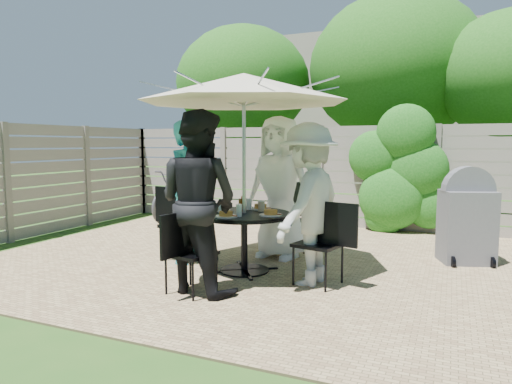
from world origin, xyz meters
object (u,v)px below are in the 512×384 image
at_px(plate_right, 271,213).
at_px(syrup_jug, 242,205).
at_px(person_right, 309,205).
at_px(plate_back, 260,207).
at_px(glass_back, 249,204).
at_px(plate_front, 226,215).
at_px(glass_left, 221,206).
at_px(umbrella, 244,88).
at_px(coffee_cup, 261,206).
at_px(glass_front, 239,210).
at_px(bbq_grill, 467,220).
at_px(chair_front, 190,270).
at_px(person_back, 279,188).
at_px(person_left, 190,193).
at_px(patio_table, 244,231).
at_px(plate_left, 220,209).
at_px(bicycle, 186,195).
at_px(person_front, 198,202).
at_px(chair_back, 284,234).
at_px(chair_right, 319,261).
at_px(chair_left, 182,239).

xyz_separation_m(plate_right, syrup_jug, (-0.41, 0.12, 0.06)).
height_order(person_right, plate_right, person_right).
height_order(plate_back, glass_back, glass_back).
height_order(plate_front, glass_left, glass_left).
bearing_deg(umbrella, plate_front, -99.16).
distance_m(umbrella, coffee_cup, 1.39).
bearing_deg(glass_back, glass_front, -77.16).
bearing_deg(bbq_grill, chair_front, -155.68).
distance_m(person_back, chair_front, 1.92).
relative_size(person_left, glass_left, 12.95).
relative_size(umbrella, person_back, 1.46).
bearing_deg(glass_front, glass_left, 147.84).
distance_m(person_back, plate_front, 1.21).
distance_m(plate_back, plate_front, 0.72).
xyz_separation_m(patio_table, person_back, (0.13, 0.82, 0.44)).
xyz_separation_m(plate_front, glass_front, (0.12, 0.08, 0.05)).
xyz_separation_m(chair_front, glass_front, (0.22, 0.68, 0.52)).
height_order(person_left, glass_front, person_left).
bearing_deg(patio_table, plate_left, 170.84).
relative_size(plate_front, syrup_jug, 1.62).
xyz_separation_m(plate_back, plate_left, (-0.41, -0.30, 0.00)).
bearing_deg(plate_front, glass_back, 90.45).
relative_size(plate_right, glass_left, 1.86).
relative_size(glass_left, bicycle, 0.07).
bearing_deg(chair_front, plate_right, -18.97).
height_order(glass_back, glass_left, same).
distance_m(plate_right, bbq_grill, 2.57).
xyz_separation_m(person_front, bicycle, (-2.54, 3.81, -0.42)).
height_order(chair_back, plate_right, chair_back).
bearing_deg(chair_back, glass_left, -8.84).
relative_size(chair_right, glass_left, 6.56).
bearing_deg(person_left, umbrella, -90.00).
bearing_deg(glass_left, umbrella, 12.84).
height_order(chair_back, chair_right, chair_back).
xyz_separation_m(umbrella, plate_back, (0.06, 0.36, -1.41)).
bearing_deg(person_right, bbq_grill, 144.54).
height_order(chair_front, plate_left, chair_front).
relative_size(patio_table, chair_left, 1.30).
xyz_separation_m(person_back, plate_left, (-0.49, -0.76, -0.20)).
relative_size(patio_table, bbq_grill, 1.00).
distance_m(chair_front, syrup_jug, 1.15).
bearing_deg(umbrella, chair_left, 170.85).
height_order(person_back, person_front, person_back).
bearing_deg(glass_back, plate_front, -89.55).
relative_size(glass_left, glass_front, 1.00).
bearing_deg(bicycle, person_back, -30.67).
distance_m(glass_left, syrup_jug, 0.25).
distance_m(person_left, syrup_jug, 0.78).
height_order(patio_table, coffee_cup, coffee_cup).
height_order(coffee_cup, bbq_grill, bbq_grill).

